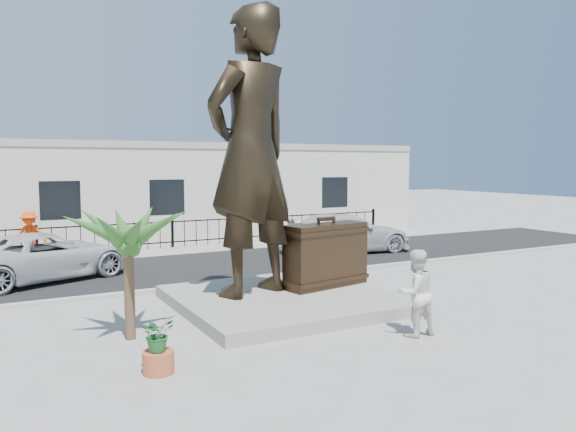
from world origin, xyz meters
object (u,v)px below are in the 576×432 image
object	(u,v)px
statue	(251,152)
suitcase	(326,255)
tourist	(415,293)
car_white	(45,256)

from	to	relation	value
statue	suitcase	size ratio (longest dim) A/B	2.98
tourist	statue	bearing A→B (deg)	-60.07
tourist	car_white	distance (m)	12.01
tourist	car_white	world-z (taller)	tourist
suitcase	car_white	size ratio (longest dim) A/B	0.46
suitcase	statue	bearing A→B (deg)	165.56
suitcase	tourist	xyz separation A→B (m)	(-0.21, -3.94, -0.24)
suitcase	car_white	distance (m)	9.11
tourist	car_white	bearing A→B (deg)	-53.63
statue	suitcase	bearing A→B (deg)	157.32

